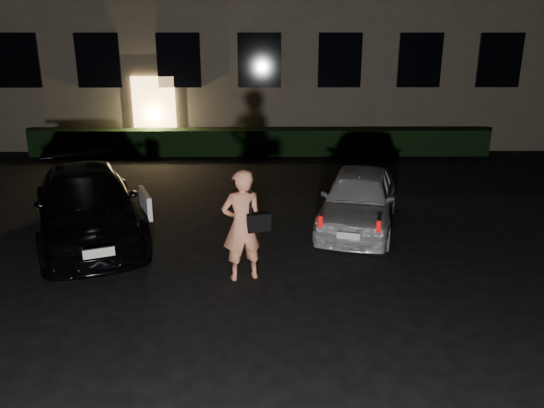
{
  "coord_description": "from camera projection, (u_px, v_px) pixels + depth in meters",
  "views": [
    {
      "loc": [
        0.24,
        -6.75,
        3.89
      ],
      "look_at": [
        0.32,
        2.0,
        1.04
      ],
      "focal_mm": 35.0,
      "sensor_mm": 36.0,
      "label": 1
    }
  ],
  "objects": [
    {
      "name": "ground",
      "position": [
        251.0,
        315.0,
        7.62
      ],
      "size": [
        80.0,
        80.0,
        0.0
      ],
      "primitive_type": "plane",
      "color": "black",
      "rests_on": "ground"
    },
    {
      "name": "hedge",
      "position": [
        260.0,
        142.0,
        17.47
      ],
      "size": [
        15.0,
        0.7,
        0.85
      ],
      "primitive_type": "cube",
      "color": "black",
      "rests_on": "ground"
    },
    {
      "name": "sedan",
      "position": [
        87.0,
        204.0,
        10.38
      ],
      "size": [
        3.43,
        4.94,
        1.33
      ],
      "rotation": [
        0.0,
        0.0,
        0.38
      ],
      "color": "black",
      "rests_on": "ground"
    },
    {
      "name": "hatch",
      "position": [
        359.0,
        199.0,
        10.91
      ],
      "size": [
        2.33,
        3.84,
        1.22
      ],
      "rotation": [
        0.0,
        0.0,
        -0.26
      ],
      "color": "silver",
      "rests_on": "ground"
    },
    {
      "name": "man",
      "position": [
        243.0,
        225.0,
        8.5
      ],
      "size": [
        0.86,
        0.63,
        1.86
      ],
      "rotation": [
        0.0,
        0.0,
        3.45
      ],
      "color": "#FF966C",
      "rests_on": "ground"
    }
  ]
}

